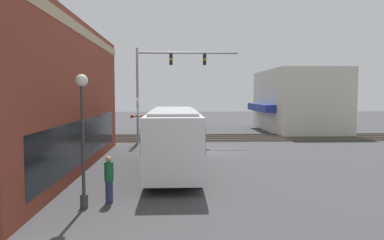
{
  "coord_description": "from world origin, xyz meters",
  "views": [
    {
      "loc": [
        -26.95,
        2.72,
        4.13
      ],
      "look_at": [
        4.81,
        1.27,
        1.9
      ],
      "focal_mm": 35.0,
      "sensor_mm": 36.0,
      "label": 1
    }
  ],
  "objects_px": {
    "parked_car_grey": "(174,128)",
    "parked_car_white": "(196,123)",
    "city_bus": "(174,137)",
    "streetlamp": "(83,129)",
    "crossing_signal": "(138,116)",
    "pedestrian_at_crossing": "(147,134)",
    "pedestrian_by_lamp": "(109,179)"
  },
  "relations": [
    {
      "from": "parked_car_grey",
      "to": "parked_car_white",
      "type": "bearing_deg",
      "value": -21.17
    },
    {
      "from": "city_bus",
      "to": "streetlamp",
      "type": "relative_size",
      "value": 2.2
    },
    {
      "from": "city_bus",
      "to": "streetlamp",
      "type": "xyz_separation_m",
      "value": [
        -6.4,
        3.21,
        1.06
      ]
    },
    {
      "from": "city_bus",
      "to": "crossing_signal",
      "type": "xyz_separation_m",
      "value": [
        10.65,
        2.95,
        0.48
      ]
    },
    {
      "from": "pedestrian_at_crossing",
      "to": "parked_car_grey",
      "type": "bearing_deg",
      "value": -15.02
    },
    {
      "from": "parked_car_grey",
      "to": "pedestrian_by_lamp",
      "type": "height_order",
      "value": "pedestrian_by_lamp"
    },
    {
      "from": "streetlamp",
      "to": "pedestrian_by_lamp",
      "type": "bearing_deg",
      "value": -51.02
    },
    {
      "from": "city_bus",
      "to": "parked_car_grey",
      "type": "relative_size",
      "value": 2.47
    },
    {
      "from": "crossing_signal",
      "to": "parked_car_white",
      "type": "relative_size",
      "value": 0.84
    },
    {
      "from": "crossing_signal",
      "to": "pedestrian_by_lamp",
      "type": "xyz_separation_m",
      "value": [
        -16.41,
        -0.53,
        -1.38
      ]
    },
    {
      "from": "city_bus",
      "to": "parked_car_grey",
      "type": "xyz_separation_m",
      "value": [
        17.78,
        -0.0,
        -1.15
      ]
    },
    {
      "from": "parked_car_white",
      "to": "pedestrian_at_crossing",
      "type": "xyz_separation_m",
      "value": [
        -14.7,
        4.74,
        0.29
      ]
    },
    {
      "from": "city_bus",
      "to": "pedestrian_by_lamp",
      "type": "xyz_separation_m",
      "value": [
        -5.76,
        2.42,
        -0.9
      ]
    },
    {
      "from": "pedestrian_by_lamp",
      "to": "parked_car_white",
      "type": "bearing_deg",
      "value": -9.43
    },
    {
      "from": "streetlamp",
      "to": "pedestrian_at_crossing",
      "type": "height_order",
      "value": "streetlamp"
    },
    {
      "from": "parked_car_white",
      "to": "city_bus",
      "type": "bearing_deg",
      "value": 173.94
    },
    {
      "from": "city_bus",
      "to": "pedestrian_by_lamp",
      "type": "distance_m",
      "value": 6.31
    },
    {
      "from": "crossing_signal",
      "to": "pedestrian_by_lamp",
      "type": "bearing_deg",
      "value": -178.16
    },
    {
      "from": "pedestrian_by_lamp",
      "to": "parked_car_grey",
      "type": "bearing_deg",
      "value": -5.88
    },
    {
      "from": "city_bus",
      "to": "pedestrian_by_lamp",
      "type": "height_order",
      "value": "city_bus"
    },
    {
      "from": "parked_car_grey",
      "to": "city_bus",
      "type": "bearing_deg",
      "value": 180.0
    },
    {
      "from": "streetlamp",
      "to": "parked_car_grey",
      "type": "height_order",
      "value": "streetlamp"
    },
    {
      "from": "parked_car_grey",
      "to": "pedestrian_at_crossing",
      "type": "distance_m",
      "value": 8.27
    },
    {
      "from": "crossing_signal",
      "to": "pedestrian_at_crossing",
      "type": "relative_size",
      "value": 2.09
    },
    {
      "from": "city_bus",
      "to": "parked_car_grey",
      "type": "height_order",
      "value": "city_bus"
    },
    {
      "from": "crossing_signal",
      "to": "parked_car_white",
      "type": "bearing_deg",
      "value": -21.84
    },
    {
      "from": "crossing_signal",
      "to": "pedestrian_by_lamp",
      "type": "relative_size",
      "value": 2.13
    },
    {
      "from": "pedestrian_by_lamp",
      "to": "pedestrian_at_crossing",
      "type": "bearing_deg",
      "value": -1.04
    },
    {
      "from": "parked_car_grey",
      "to": "parked_car_white",
      "type": "relative_size",
      "value": 0.95
    },
    {
      "from": "streetlamp",
      "to": "parked_car_white",
      "type": "height_order",
      "value": "streetlamp"
    },
    {
      "from": "streetlamp",
      "to": "pedestrian_by_lamp",
      "type": "distance_m",
      "value": 2.21
    },
    {
      "from": "city_bus",
      "to": "pedestrian_at_crossing",
      "type": "height_order",
      "value": "city_bus"
    }
  ]
}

